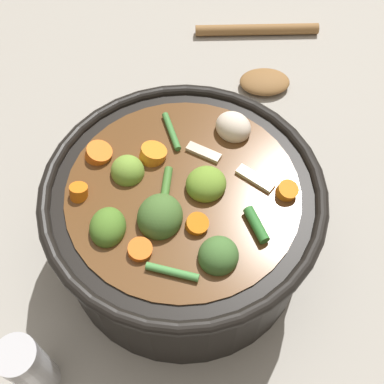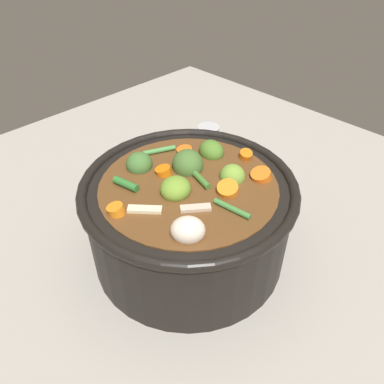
# 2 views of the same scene
# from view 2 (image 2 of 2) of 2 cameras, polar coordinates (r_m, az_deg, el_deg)

# --- Properties ---
(ground_plane) EXTENTS (1.10, 1.10, 0.00)m
(ground_plane) POSITION_cam_2_polar(r_m,az_deg,el_deg) (0.58, -0.46, -8.83)
(ground_plane) COLOR #9E998E
(cooking_pot) EXTENTS (0.29, 0.29, 0.15)m
(cooking_pot) POSITION_cam_2_polar(r_m,az_deg,el_deg) (0.53, -0.49, -3.71)
(cooking_pot) COLOR black
(cooking_pot) RESTS_ON ground_plane
(salt_shaker) EXTENTS (0.04, 0.04, 0.10)m
(salt_shaker) POSITION_cam_2_polar(r_m,az_deg,el_deg) (0.72, 2.39, 6.38)
(salt_shaker) COLOR silver
(salt_shaker) RESTS_ON ground_plane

